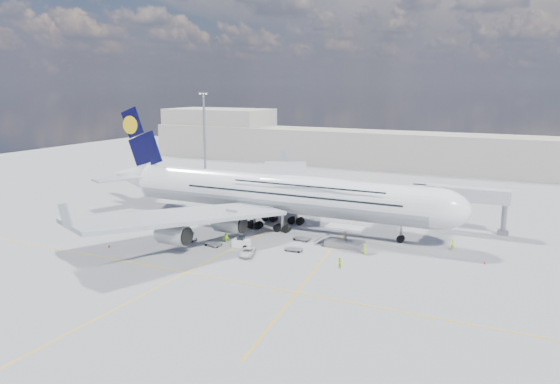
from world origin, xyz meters
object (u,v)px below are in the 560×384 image
at_px(crew_wing, 183,240).
at_px(cone_nose, 485,263).
at_px(jet_bridge, 441,196).
at_px(light_mast, 204,136).
at_px(dolly_row_b, 188,239).
at_px(dolly_row_c, 213,244).
at_px(cone_wing_left_outer, 272,198).
at_px(catering_truck_outer, 295,180).
at_px(crew_loader, 340,263).
at_px(dolly_back, 126,227).
at_px(dolly_row_a, 185,232).
at_px(airliner, 277,193).
at_px(service_van, 247,252).
at_px(cone_wing_right_inner, 236,245).
at_px(cone_tail, 147,214).
at_px(catering_truck_inner, 297,192).
at_px(crew_nose, 453,245).
at_px(cone_wing_left_inner, 256,204).
at_px(baggage_tug, 241,243).
at_px(cone_wing_right_outer, 109,246).
at_px(dolly_nose_near, 302,239).
at_px(dolly_nose_far, 294,249).
at_px(crew_van, 365,249).
at_px(cargo_loader, 344,240).
at_px(crew_tug, 226,238).

distance_m(crew_wing, cone_nose, 50.36).
bearing_deg(cone_nose, jet_bridge, 120.50).
relative_size(light_mast, dolly_row_b, 7.14).
bearing_deg(dolly_row_c, cone_wing_left_outer, 124.31).
xyz_separation_m(catering_truck_outer, crew_loader, (33.57, -57.10, -1.20)).
distance_m(dolly_row_b, catering_truck_outer, 55.19).
bearing_deg(dolly_back, dolly_row_a, -18.42).
distance_m(airliner, service_van, 20.32).
bearing_deg(cone_wing_right_inner, service_van, -40.91).
xyz_separation_m(service_van, crew_wing, (-13.21, 0.35, 0.33)).
bearing_deg(cone_tail, catering_truck_inner, 52.86).
height_order(catering_truck_outer, crew_nose, catering_truck_outer).
bearing_deg(cone_nose, cone_wing_left_inner, 157.69).
relative_size(dolly_row_b, baggage_tug, 1.11).
bearing_deg(baggage_tug, crew_wing, -171.95).
bearing_deg(dolly_row_b, cone_wing_right_outer, -113.43).
bearing_deg(crew_wing, baggage_tug, -74.91).
height_order(dolly_row_c, cone_wing_left_inner, cone_wing_left_inner).
bearing_deg(light_mast, airliner, -41.00).
xyz_separation_m(dolly_back, dolly_nose_near, (33.98, 7.80, 0.02)).
bearing_deg(crew_loader, catering_truck_inner, 144.68).
relative_size(dolly_row_a, dolly_nose_far, 1.13).
relative_size(crew_van, cone_wing_left_inner, 3.42).
height_order(cargo_loader, cone_wing_right_inner, cargo_loader).
bearing_deg(dolly_nose_near, light_mast, 149.31).
xyz_separation_m(cargo_loader, catering_truck_outer, (-30.35, 46.13, 0.85)).
distance_m(dolly_row_b, catering_truck_inner, 41.13).
height_order(dolly_nose_far, cone_wing_right_outer, cone_wing_right_outer).
distance_m(jet_bridge, catering_truck_inner, 39.42).
bearing_deg(cone_wing_right_inner, airliner, 88.69).
height_order(service_van, crew_van, crew_van).
xyz_separation_m(cone_nose, cone_tail, (-68.70, 1.79, 0.03)).
bearing_deg(crew_tug, crew_van, -1.68).
height_order(dolly_row_b, cone_nose, cone_nose).
relative_size(cargo_loader, dolly_row_a, 2.48).
distance_m(dolly_row_b, dolly_back, 15.74).
xyz_separation_m(jet_bridge, dolly_back, (-55.12, -25.51, -6.53)).
bearing_deg(dolly_back, jet_bridge, -2.75).
distance_m(dolly_back, cone_tail, 10.88).
distance_m(dolly_row_b, crew_tug, 7.16).
distance_m(dolly_row_c, cone_wing_right_outer, 17.98).
relative_size(dolly_row_b, catering_truck_inner, 0.50).
height_order(dolly_nose_far, catering_truck_inner, catering_truck_inner).
bearing_deg(catering_truck_outer, dolly_nose_far, -55.42).
height_order(jet_bridge, cone_wing_left_outer, jet_bridge).
bearing_deg(cone_nose, dolly_back, -172.58).
xyz_separation_m(crew_loader, cone_wing_right_inner, (-20.13, 2.93, -0.66)).
distance_m(crew_nose, crew_tug, 39.20).
distance_m(light_mast, service_van, 70.89).
height_order(dolly_back, cone_tail, cone_tail).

